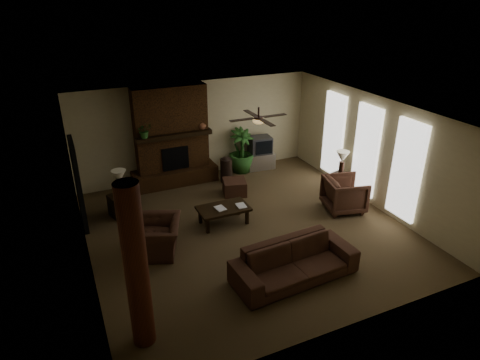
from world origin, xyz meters
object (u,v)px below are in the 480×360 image
ottoman (235,187)px  side_table_right (341,184)px  floor_vase (226,168)px  armchair_right (345,193)px  log_column (136,268)px  side_table_left (121,205)px  tv_stand (260,160)px  armchair_left (157,232)px  lamp_right (342,158)px  floor_plant (241,160)px  coffee_table (223,210)px  lamp_left (119,178)px  sofa (295,257)px

ottoman → side_table_right: (2.67, -1.13, 0.08)m
floor_vase → ottoman: bearing=-97.2°
side_table_right → armchair_right: bearing=-122.0°
log_column → side_table_left: size_ratio=5.09×
tv_stand → armchair_right: bearing=-72.5°
log_column → armchair_right: log_column is taller
armchair_left → lamp_right: (5.26, 0.74, 0.52)m
tv_stand → side_table_left: size_ratio=1.55×
tv_stand → floor_plant: size_ratio=0.63×
log_column → tv_stand: (4.88, 5.55, -1.15)m
coffee_table → lamp_right: size_ratio=1.85×
log_column → lamp_right: 6.86m
floor_vase → lamp_left: size_ratio=1.18×
armchair_right → lamp_left: bearing=81.8°
sofa → armchair_right: sofa is taller
side_table_left → lamp_left: (0.04, 0.01, 0.73)m
armchair_left → coffee_table: armchair_left is taller
floor_vase → lamp_right: lamp_right is taller
armchair_right → tv_stand: (-0.70, 3.30, -0.23)m
armchair_left → side_table_right: size_ratio=1.99×
tv_stand → floor_plant: floor_plant is taller
ottoman → log_column: bearing=-129.1°
floor_plant → log_column: bearing=-127.3°
coffee_table → side_table_left: 2.57m
armchair_right → floor_plant: 3.56m
sofa → lamp_left: (-2.57, 3.89, 0.52)m
log_column → armchair_right: bearing=22.0°
log_column → coffee_table: log_column is taller
side_table_left → side_table_right: bearing=-11.9°
armchair_right → side_table_right: size_ratio=1.73×
sofa → armchair_right: size_ratio=2.58×
ottoman → floor_vase: (0.11, 0.83, 0.23)m
ottoman → tv_stand: 1.98m
coffee_table → tv_stand: tv_stand is taller
lamp_right → log_column: bearing=-152.9°
lamp_left → floor_plant: bearing=18.4°
side_table_right → lamp_right: lamp_right is taller
ottoman → sofa: bearing=-96.1°
floor_vase → side_table_right: floor_vase is taller
armchair_right → ottoman: armchair_right is taller
armchair_right → ottoman: 2.93m
armchair_right → coffee_table: (-3.03, 0.62, -0.10)m
sofa → tv_stand: sofa is taller
armchair_right → side_table_right: (0.52, 0.83, -0.20)m
armchair_left → floor_plant: (3.39, 3.17, -0.10)m
lamp_right → tv_stand: bearing=116.7°
armchair_right → floor_plant: bearing=35.6°
floor_plant → floor_vase: bearing=-144.2°
coffee_table → floor_plant: bearing=57.9°
sofa → side_table_left: sofa is taller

